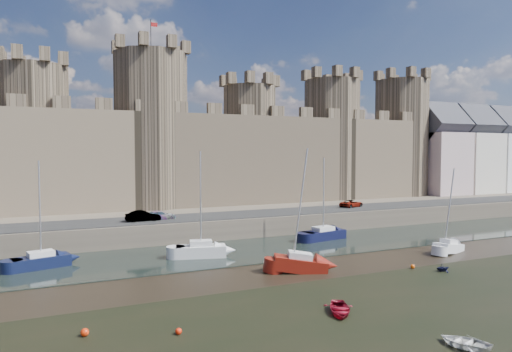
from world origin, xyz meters
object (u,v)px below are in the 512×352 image
at_px(sailboat_2, 201,250).
at_px(sailboat_4, 300,263).
at_px(car_2, 160,215).
at_px(car_1, 143,216).
at_px(sailboat_3, 323,234).
at_px(sailboat_5, 449,246).
at_px(sailboat_1, 41,260).
at_px(car_3, 351,204).

distance_m(sailboat_2, sailboat_4, 11.03).
bearing_deg(car_2, sailboat_2, -177.73).
height_order(car_1, car_2, car_1).
distance_m(sailboat_3, sailboat_5, 14.25).
distance_m(car_2, sailboat_4, 21.55).
xyz_separation_m(car_1, car_2, (2.14, 0.53, -0.11)).
bearing_deg(sailboat_2, sailboat_3, 24.64).
xyz_separation_m(car_1, sailboat_3, (20.46, -7.36, -2.39)).
relative_size(sailboat_1, sailboat_2, 0.92).
xyz_separation_m(car_1, sailboat_2, (3.94, -10.33, -2.32)).
height_order(sailboat_3, sailboat_5, sailboat_3).
bearing_deg(sailboat_3, sailboat_1, 171.94).
bearing_deg(sailboat_2, sailboat_5, -4.33).
relative_size(car_1, sailboat_2, 0.38).
xyz_separation_m(car_1, sailboat_4, (10.47, -19.21, -2.36)).
bearing_deg(car_2, sailboat_3, -120.46).
relative_size(sailboat_1, sailboat_4, 0.89).
relative_size(car_1, sailboat_3, 0.41).
xyz_separation_m(sailboat_4, sailboat_5, (18.45, 0.39, -0.13)).
distance_m(car_1, sailboat_2, 11.29).
distance_m(car_1, sailboat_3, 21.87).
height_order(car_3, sailboat_5, sailboat_5).
distance_m(sailboat_3, sailboat_4, 15.50).
height_order(sailboat_1, sailboat_5, sailboat_1).
distance_m(sailboat_1, sailboat_4, 23.85).
bearing_deg(car_2, sailboat_5, -133.01).
bearing_deg(sailboat_2, sailboat_4, -39.22).
xyz_separation_m(car_3, sailboat_3, (-10.51, -8.79, -2.29)).
height_order(car_3, sailboat_4, sailboat_4).
bearing_deg(car_1, car_3, -87.86).
height_order(car_1, sailboat_4, sailboat_4).
relative_size(car_2, sailboat_3, 0.39).
bearing_deg(car_3, sailboat_5, 155.20).
bearing_deg(sailboat_2, car_3, 37.97).
bearing_deg(sailboat_1, sailboat_5, -29.71).
bearing_deg(sailboat_1, sailboat_2, -22.22).
height_order(sailboat_1, sailboat_2, sailboat_2).
relative_size(car_1, car_2, 1.05).
bearing_deg(car_3, car_2, 72.75).
distance_m(car_1, car_3, 31.00).
distance_m(car_2, sailboat_5, 33.14).
distance_m(car_3, sailboat_4, 29.18).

